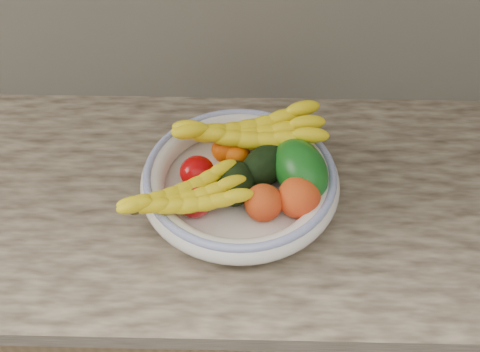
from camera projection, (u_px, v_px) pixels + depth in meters
name	position (u px, v px, depth m)	size (l,w,h in m)	color
kitchen_counter	(240.00, 297.00, 1.42)	(2.44, 0.66, 1.40)	brown
fruit_bowl	(240.00, 180.00, 1.05)	(0.39, 0.39, 0.08)	silver
clementine_back_left	(225.00, 150.00, 1.10)	(0.06, 0.06, 0.05)	#FF5E05
clementine_back_right	(259.00, 140.00, 1.12)	(0.05, 0.05, 0.05)	orange
clementine_back_mid	(237.00, 154.00, 1.09)	(0.05, 0.05, 0.05)	#FF6705
clementine_extra	(226.00, 144.00, 1.11)	(0.05, 0.05, 0.04)	#F26005
tomato_left	(197.00, 172.00, 1.04)	(0.07, 0.07, 0.06)	#A80305
tomato_near_left	(195.00, 200.00, 0.99)	(0.07, 0.07, 0.06)	red
avocado_center	(235.00, 183.00, 1.02)	(0.07, 0.10, 0.07)	black
avocado_right	(265.00, 165.00, 1.05)	(0.08, 0.11, 0.08)	black
green_mango	(300.00, 170.00, 1.03)	(0.09, 0.15, 0.10)	#0F5212
peach_front	(263.00, 203.00, 0.98)	(0.07, 0.07, 0.07)	orange
peach_right	(299.00, 197.00, 0.99)	(0.08, 0.08, 0.08)	orange
banana_bunch_back	(249.00, 136.00, 1.08)	(0.32, 0.12, 0.09)	yellow
banana_bunch_front	(184.00, 200.00, 0.97)	(0.25, 0.10, 0.07)	yellow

